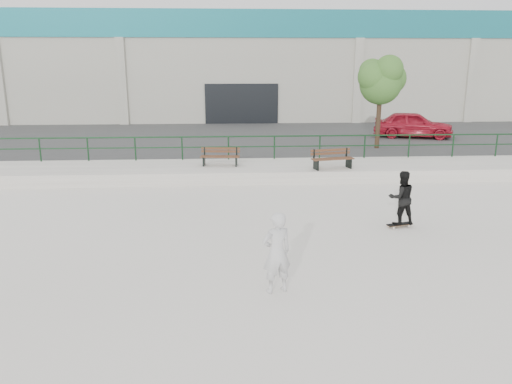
{
  "coord_description": "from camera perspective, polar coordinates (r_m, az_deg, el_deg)",
  "views": [
    {
      "loc": [
        -1.1,
        -10.64,
        4.61
      ],
      "look_at": [
        -0.33,
        2.0,
        1.31
      ],
      "focal_mm": 35.0,
      "sensor_mm": 36.0,
      "label": 1
    }
  ],
  "objects": [
    {
      "name": "bench_left",
      "position": [
        20.5,
        -4.11,
        4.05
      ],
      "size": [
        1.64,
        0.62,
        0.74
      ],
      "rotation": [
        0.0,
        0.0,
        -0.1
      ],
      "color": "#4E2E1B",
      "rests_on": "ledge"
    },
    {
      "name": "ground",
      "position": [
        11.65,
        2.26,
        -8.7
      ],
      "size": [
        120.0,
        120.0,
        0.0
      ],
      "primitive_type": "plane",
      "color": "beige",
      "rests_on": "ground"
    },
    {
      "name": "railing",
      "position": [
        21.73,
        -0.52,
        5.71
      ],
      "size": [
        28.0,
        0.06,
        1.03
      ],
      "color": "#153B1D",
      "rests_on": "ledge"
    },
    {
      "name": "standing_skater",
      "position": [
        14.77,
        16.3,
        -0.63
      ],
      "size": [
        0.8,
        0.64,
        1.56
      ],
      "primitive_type": "imported",
      "rotation": [
        0.0,
        0.0,
        3.21
      ],
      "color": "black",
      "rests_on": "skateboard"
    },
    {
      "name": "skateboard",
      "position": [
        14.99,
        16.08,
        -3.58
      ],
      "size": [
        0.8,
        0.41,
        0.09
      ],
      "rotation": [
        0.0,
        0.0,
        0.28
      ],
      "color": "black",
      "rests_on": "ground"
    },
    {
      "name": "commercial_building",
      "position": [
        42.65,
        -2.04,
        14.56
      ],
      "size": [
        44.2,
        16.33,
        8.0
      ],
      "color": "beige",
      "rests_on": "ground"
    },
    {
      "name": "tree",
      "position": [
        25.15,
        14.14,
        12.43
      ],
      "size": [
        2.5,
        2.23,
        4.45
      ],
      "color": "#412D20",
      "rests_on": "parking_strip"
    },
    {
      "name": "red_car",
      "position": [
        29.52,
        17.51,
        7.37
      ],
      "size": [
        4.59,
        2.87,
        1.46
      ],
      "primitive_type": "imported",
      "rotation": [
        0.0,
        0.0,
        1.28
      ],
      "color": "#B21529",
      "rests_on": "parking_strip"
    },
    {
      "name": "ledge",
      "position": [
        20.63,
        -0.33,
        2.42
      ],
      "size": [
        30.0,
        3.0,
        0.5
      ],
      "primitive_type": "cube",
      "color": "silver",
      "rests_on": "ground"
    },
    {
      "name": "parking_strip",
      "position": [
        28.99,
        -1.25,
        5.97
      ],
      "size": [
        60.0,
        14.0,
        0.5
      ],
      "primitive_type": "cube",
      "color": "#3C3C3C",
      "rests_on": "ground"
    },
    {
      "name": "seated_skater",
      "position": [
        10.2,
        2.38,
        -6.94
      ],
      "size": [
        0.73,
        0.59,
        1.72
      ],
      "primitive_type": "imported",
      "rotation": [
        0.0,
        0.0,
        3.47
      ],
      "color": "silver",
      "rests_on": "ground"
    },
    {
      "name": "bench_right",
      "position": [
        20.07,
        8.69,
        3.76
      ],
      "size": [
        1.75,
        0.83,
        0.78
      ],
      "rotation": [
        0.0,
        0.0,
        0.21
      ],
      "color": "#4E2E1B",
      "rests_on": "ledge"
    }
  ]
}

